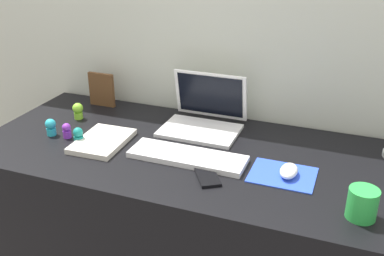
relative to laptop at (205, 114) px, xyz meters
name	(u,v)px	position (x,y,z in m)	size (l,w,h in m)	color
back_wall	(229,103)	(0.05, 0.18, -0.01)	(2.83, 0.05, 1.56)	beige
desk	(196,235)	(0.05, -0.21, -0.42)	(1.63, 0.70, 0.74)	black
laptop	(205,114)	(0.00, 0.00, 0.00)	(0.30, 0.26, 0.21)	white
keyboard	(187,157)	(0.04, -0.28, -0.04)	(0.41, 0.13, 0.02)	white
mousepad	(283,175)	(0.37, -0.27, -0.05)	(0.21, 0.17, 0.00)	blue
mouse	(289,171)	(0.38, -0.27, -0.03)	(0.06, 0.10, 0.03)	white
cell_phone	(207,176)	(0.14, -0.37, -0.05)	(0.06, 0.13, 0.01)	black
notebook_pad	(102,141)	(-0.30, -0.28, -0.04)	(0.17, 0.24, 0.02)	silver
picture_frame	(102,90)	(-0.50, 0.06, 0.02)	(0.12, 0.02, 0.15)	brown
coffee_mug	(362,204)	(0.61, -0.42, -0.01)	(0.08, 0.08, 0.09)	green
toy_figurine_purple	(67,130)	(-0.46, -0.28, -0.02)	(0.03, 0.03, 0.06)	purple
toy_figurine_lime	(78,110)	(-0.52, -0.11, -0.02)	(0.04, 0.04, 0.07)	#8CDB33
toy_figurine_cyan	(51,127)	(-0.53, -0.28, -0.02)	(0.04, 0.04, 0.07)	#28B7CC
toy_figurine_teal	(78,135)	(-0.39, -0.30, -0.02)	(0.04, 0.04, 0.06)	teal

